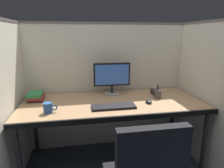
% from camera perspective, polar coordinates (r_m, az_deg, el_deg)
% --- Properties ---
extents(cubicle_partition_rear, '(2.21, 0.06, 1.57)m').
position_cam_1_polar(cubicle_partition_rear, '(2.48, -1.60, -0.68)').
color(cubicle_partition_rear, beige).
rests_on(cubicle_partition_rear, ground).
extents(cubicle_partition_left, '(0.06, 1.41, 1.57)m').
position_cam_1_polar(cubicle_partition_left, '(2.04, -28.07, -5.83)').
color(cubicle_partition_left, beige).
rests_on(cubicle_partition_left, ground).
extents(cubicle_partition_right, '(0.06, 1.41, 1.57)m').
position_cam_1_polar(cubicle_partition_right, '(2.35, 25.33, -2.92)').
color(cubicle_partition_right, beige).
rests_on(cubicle_partition_right, ground).
extents(desk, '(1.90, 0.80, 0.74)m').
position_cam_1_polar(desk, '(2.08, 0.30, -6.56)').
color(desk, '#997551').
rests_on(desk, ground).
extents(monitor_center, '(0.43, 0.17, 0.37)m').
position_cam_1_polar(monitor_center, '(2.27, -0.02, 2.25)').
color(monitor_center, gray).
rests_on(monitor_center, desk).
extents(keyboard_main, '(0.43, 0.15, 0.02)m').
position_cam_1_polar(keyboard_main, '(1.90, 0.46, -6.64)').
color(keyboard_main, black).
rests_on(keyboard_main, desk).
extents(computer_mouse, '(0.06, 0.10, 0.04)m').
position_cam_1_polar(computer_mouse, '(2.06, 10.73, -5.07)').
color(computer_mouse, black).
rests_on(computer_mouse, desk).
extents(coffee_mug, '(0.13, 0.08, 0.09)m').
position_cam_1_polar(coffee_mug, '(1.86, -18.25, -6.67)').
color(coffee_mug, '#264C8C').
rests_on(coffee_mug, desk).
extents(pen_cup, '(0.08, 0.08, 0.16)m').
position_cam_1_polar(pen_cup, '(2.23, 13.31, -2.85)').
color(pen_cup, '#4C4742').
rests_on(pen_cup, desk).
extents(red_stapler, '(0.04, 0.15, 0.06)m').
position_cam_1_polar(red_stapler, '(2.35, 12.37, -2.38)').
color(red_stapler, black).
rests_on(red_stapler, desk).
extents(book_stack, '(0.16, 0.22, 0.08)m').
position_cam_1_polar(book_stack, '(2.26, -21.41, -3.35)').
color(book_stack, black).
rests_on(book_stack, desk).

